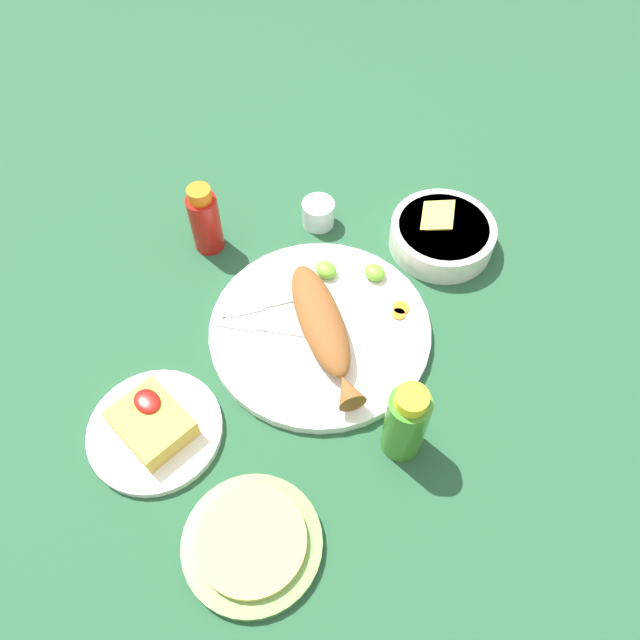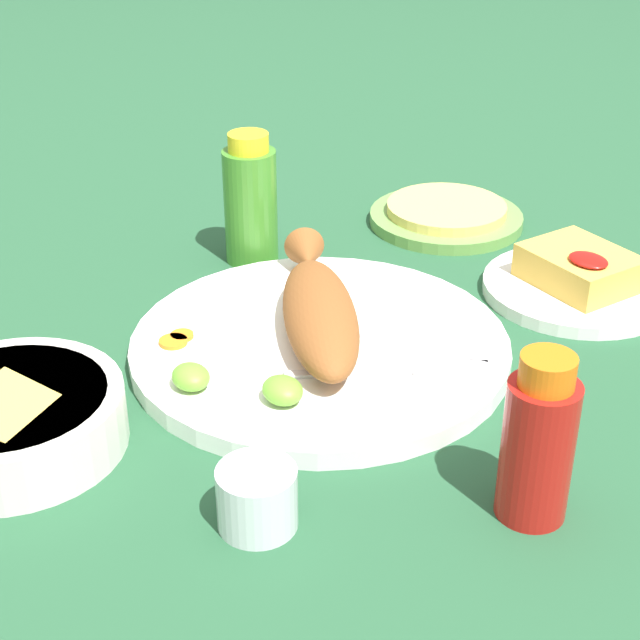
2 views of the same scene
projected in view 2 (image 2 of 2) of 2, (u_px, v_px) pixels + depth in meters
ground_plane at (320, 355)px, 0.94m from camera, size 4.00×4.00×0.00m
main_plate at (320, 347)px, 0.93m from camera, size 0.36×0.36×0.02m
fried_fish at (318, 309)px, 0.93m from camera, size 0.27×0.17×0.05m
fork_near at (418, 345)px, 0.91m from camera, size 0.16×0.12×0.00m
fork_far at (402, 370)px, 0.87m from camera, size 0.10×0.17×0.00m
carrot_slice_near at (173, 342)px, 0.92m from camera, size 0.03×0.03×0.00m
carrot_slice_mid at (182, 336)px, 0.93m from camera, size 0.02×0.02×0.00m
lime_wedge_main at (191, 377)px, 0.85m from camera, size 0.04×0.03×0.02m
lime_wedge_side at (283, 390)px, 0.83m from camera, size 0.04×0.03×0.02m
hot_sauce_bottle_red at (538, 443)px, 0.71m from camera, size 0.05×0.05×0.14m
hot_sauce_bottle_green at (250, 202)px, 1.09m from camera, size 0.06×0.06×0.15m
salt_cup at (257, 501)px, 0.71m from camera, size 0.06×0.06×0.05m
side_plate_fries at (576, 289)px, 1.04m from camera, size 0.20×0.20×0.01m
fries_pile at (580, 267)px, 1.03m from camera, size 0.11×0.09×0.04m
guacamole_bowl at (11, 417)px, 0.80m from camera, size 0.19×0.19×0.06m
tortilla_plate at (446, 218)px, 1.21m from camera, size 0.19×0.19×0.01m
tortilla_stack at (447, 209)px, 1.20m from camera, size 0.15×0.15×0.01m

